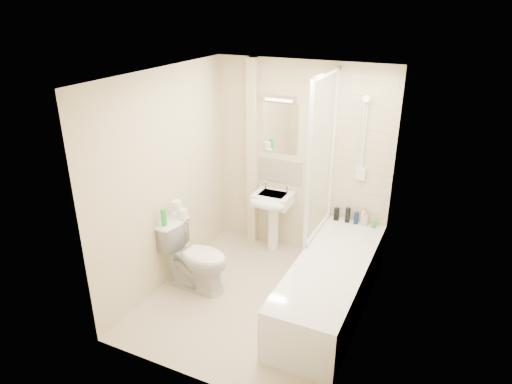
% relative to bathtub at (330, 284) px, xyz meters
% --- Properties ---
extents(floor, '(2.50, 2.50, 0.00)m').
position_rel_bathtub_xyz_m(floor, '(-0.75, -0.20, -0.29)').
color(floor, beige).
rests_on(floor, ground).
extents(wall_back, '(2.20, 0.02, 2.40)m').
position_rel_bathtub_xyz_m(wall_back, '(-0.75, 1.05, 0.91)').
color(wall_back, beige).
rests_on(wall_back, ground).
extents(wall_left, '(0.02, 2.50, 2.40)m').
position_rel_bathtub_xyz_m(wall_left, '(-1.85, -0.20, 0.91)').
color(wall_left, beige).
rests_on(wall_left, ground).
extents(wall_right, '(0.02, 2.50, 2.40)m').
position_rel_bathtub_xyz_m(wall_right, '(0.35, -0.20, 0.91)').
color(wall_right, beige).
rests_on(wall_right, ground).
extents(ceiling, '(2.20, 2.50, 0.02)m').
position_rel_bathtub_xyz_m(ceiling, '(-0.75, -0.20, 2.11)').
color(ceiling, white).
rests_on(ceiling, wall_back).
extents(tile_back, '(0.70, 0.01, 1.75)m').
position_rel_bathtub_xyz_m(tile_back, '(0.00, 1.04, 1.14)').
color(tile_back, beige).
rests_on(tile_back, wall_back).
extents(tile_right, '(0.01, 2.10, 1.75)m').
position_rel_bathtub_xyz_m(tile_right, '(0.34, 0.00, 1.14)').
color(tile_right, beige).
rests_on(tile_right, wall_right).
extents(pipe_boxing, '(0.12, 0.12, 2.40)m').
position_rel_bathtub_xyz_m(pipe_boxing, '(-1.37, 0.99, 0.91)').
color(pipe_boxing, beige).
rests_on(pipe_boxing, ground).
extents(splashback, '(0.60, 0.02, 0.30)m').
position_rel_bathtub_xyz_m(splashback, '(-1.03, 1.04, 0.74)').
color(splashback, beige).
rests_on(splashback, wall_back).
extents(mirror, '(0.46, 0.01, 0.60)m').
position_rel_bathtub_xyz_m(mirror, '(-1.03, 1.04, 1.29)').
color(mirror, white).
rests_on(mirror, wall_back).
extents(strip_light, '(0.42, 0.07, 0.07)m').
position_rel_bathtub_xyz_m(strip_light, '(-1.03, 1.02, 1.66)').
color(strip_light, silver).
rests_on(strip_light, wall_back).
extents(bathtub, '(0.70, 2.10, 0.55)m').
position_rel_bathtub_xyz_m(bathtub, '(0.00, 0.00, 0.00)').
color(bathtub, white).
rests_on(bathtub, ground).
extents(shower_screen, '(0.04, 0.92, 1.80)m').
position_rel_bathtub_xyz_m(shower_screen, '(-0.35, 0.60, 1.16)').
color(shower_screen, white).
rests_on(shower_screen, bathtub).
extents(shower_fixture, '(0.10, 0.16, 0.99)m').
position_rel_bathtub_xyz_m(shower_fixture, '(-0.00, 0.99, 1.26)').
color(shower_fixture, white).
rests_on(shower_fixture, wall_back).
extents(pedestal_sink, '(0.47, 0.45, 0.90)m').
position_rel_bathtub_xyz_m(pedestal_sink, '(-1.03, 0.81, 0.35)').
color(pedestal_sink, white).
rests_on(pedestal_sink, ground).
extents(bottle_black_a, '(0.07, 0.07, 0.15)m').
position_rel_bathtub_xyz_m(bottle_black_a, '(-0.24, 0.96, 0.34)').
color(bottle_black_a, black).
rests_on(bottle_black_a, bathtub).
extents(bottle_black_b, '(0.06, 0.06, 0.18)m').
position_rel_bathtub_xyz_m(bottle_black_b, '(-0.10, 0.96, 0.35)').
color(bottle_black_b, black).
rests_on(bottle_black_b, bathtub).
extents(bottle_blue, '(0.06, 0.06, 0.14)m').
position_rel_bathtub_xyz_m(bottle_blue, '(0.00, 0.96, 0.33)').
color(bottle_blue, navy).
rests_on(bottle_blue, bathtub).
extents(bottle_cream, '(0.06, 0.06, 0.18)m').
position_rel_bathtub_xyz_m(bottle_cream, '(0.09, 0.96, 0.35)').
color(bottle_cream, beige).
rests_on(bottle_cream, bathtub).
extents(bottle_white_b, '(0.05, 0.05, 0.14)m').
position_rel_bathtub_xyz_m(bottle_white_b, '(0.12, 0.96, 0.33)').
color(bottle_white_b, silver).
rests_on(bottle_white_b, bathtub).
extents(bottle_green, '(0.06, 0.06, 0.08)m').
position_rel_bathtub_xyz_m(bottle_green, '(0.22, 0.96, 0.30)').
color(bottle_green, green).
rests_on(bottle_green, bathtub).
extents(toilet, '(0.50, 0.80, 0.78)m').
position_rel_bathtub_xyz_m(toilet, '(-1.47, -0.27, 0.10)').
color(toilet, white).
rests_on(toilet, ground).
extents(toilet_roll_lower, '(0.11, 0.11, 0.10)m').
position_rel_bathtub_xyz_m(toilet_roll_lower, '(-1.69, -0.16, 0.54)').
color(toilet_roll_lower, white).
rests_on(toilet_roll_lower, toilet).
extents(toilet_roll_upper, '(0.11, 0.11, 0.10)m').
position_rel_bathtub_xyz_m(toilet_roll_upper, '(-1.73, -0.19, 0.64)').
color(toilet_roll_upper, white).
rests_on(toilet_roll_upper, toilet_roll_lower).
extents(green_bottle, '(0.06, 0.06, 0.19)m').
position_rel_bathtub_xyz_m(green_bottle, '(-1.75, -0.41, 0.59)').
color(green_bottle, green).
rests_on(green_bottle, toilet).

